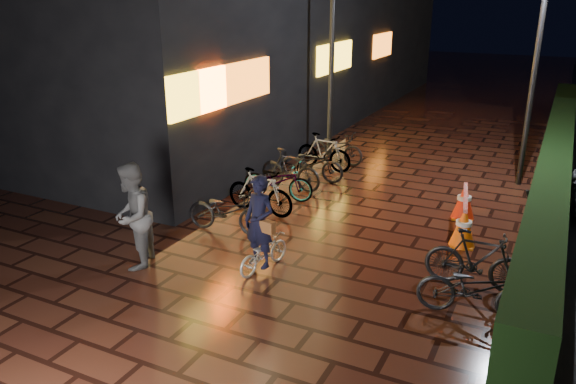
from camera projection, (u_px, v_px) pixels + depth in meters
The scene contains 10 objects.
ground at pixel (322, 272), 9.62m from camera, with size 80.00×80.00×0.00m, color #381911.
hedge at pixel (556, 154), 14.83m from camera, with size 0.70×20.00×1.00m, color black.
bystander_person at pixel (132, 216), 9.56m from camera, with size 0.91×0.71×1.87m, color #515153.
lamp_post_hedge at pixel (534, 76), 13.18m from camera, with size 0.47×0.19×4.88m.
lamp_post_sf at pixel (332, 50), 15.53m from camera, with size 0.52×0.24×5.52m.
cyclist at pixel (261, 236), 9.50m from camera, with size 0.67×1.26×1.72m.
traffic_barrier at pixel (464, 213), 11.19m from camera, with size 0.72×1.90×0.77m.
cart_assembly at pixel (541, 211), 11.07m from camera, with size 0.65×0.57×0.91m.
parked_bikes_storefront at pixel (293, 171), 13.53m from camera, with size 1.90×6.28×0.99m.
parked_bikes_hedge at pixel (477, 275), 8.55m from camera, with size 1.84×1.55×0.99m.
Camera 1 is at (3.29, -7.97, 4.52)m, focal length 35.00 mm.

